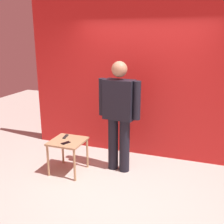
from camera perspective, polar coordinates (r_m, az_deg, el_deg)
ground_plane at (r=4.12m, az=1.54°, el=-16.42°), size 12.00×12.00×0.00m
back_wall_red at (r=4.92m, az=6.86°, el=6.92°), size 4.45×0.12×2.88m
standing_person at (r=4.32m, az=1.51°, el=0.09°), size 0.73×0.30×1.83m
side_table at (r=4.49m, az=-9.36°, el=-6.92°), size 0.53×0.53×0.56m
cell_phone at (r=4.35m, az=-9.79°, el=-6.46°), size 0.13×0.16×0.01m
tv_remote at (r=4.60m, az=-9.82°, el=-5.14°), size 0.07×0.17×0.02m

